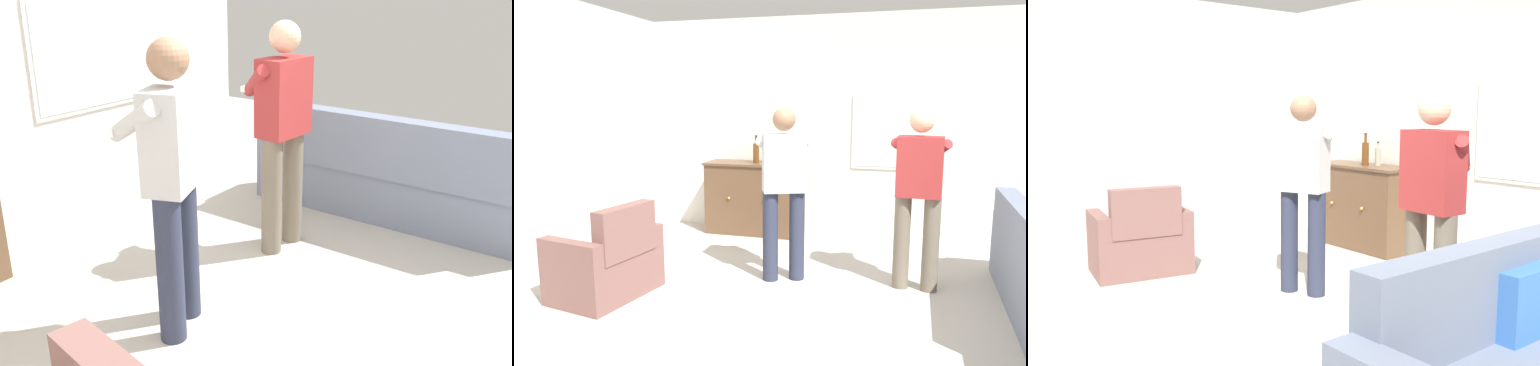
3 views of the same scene
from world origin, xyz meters
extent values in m
plane|color=#B2ADA3|center=(0.00, 0.00, 0.00)|extent=(10.40, 10.40, 0.00)
cube|color=silver|center=(0.00, 2.66, 1.40)|extent=(5.20, 0.12, 2.80)
cube|color=silver|center=(0.73, 2.60, 1.34)|extent=(1.11, 0.02, 0.93)
cube|color=white|center=(0.73, 2.59, 1.34)|extent=(1.03, 0.03, 0.85)
cube|color=beige|center=(-2.66, 0.00, 1.40)|extent=(0.12, 5.20, 2.80)
cube|color=slate|center=(1.81, 0.40, 0.66)|extent=(0.18, 2.07, 0.49)
cube|color=slate|center=(2.02, 1.51, 0.32)|extent=(0.55, 0.18, 0.64)
cube|color=brown|center=(-1.69, -0.09, 0.20)|extent=(0.74, 0.74, 0.40)
cube|color=brown|center=(-1.44, -0.13, 0.62)|extent=(0.25, 0.65, 0.45)
cube|color=brown|center=(-1.76, -0.46, 0.30)|extent=(0.65, 0.23, 0.60)
cube|color=brown|center=(-1.63, 0.29, 0.30)|extent=(0.65, 0.23, 0.60)
cube|color=brown|center=(-1.08, 2.30, 0.45)|extent=(1.17, 0.44, 0.91)
cube|color=brown|center=(-1.08, 2.30, 0.92)|extent=(1.21, 0.48, 0.03)
sphere|color=#B79338|center=(-1.32, 2.06, 0.50)|extent=(0.04, 0.04, 0.04)
sphere|color=#B79338|center=(-0.85, 2.06, 0.50)|extent=(0.04, 0.04, 0.04)
cylinder|color=gray|center=(-0.91, 2.36, 1.03)|extent=(0.06, 0.06, 0.19)
cylinder|color=gray|center=(-0.91, 2.36, 1.16)|extent=(0.02, 0.02, 0.06)
cylinder|color=#262626|center=(-0.91, 2.36, 1.20)|extent=(0.03, 0.03, 0.02)
cylinder|color=#593314|center=(-1.02, 2.28, 1.06)|extent=(0.08, 0.08, 0.25)
cylinder|color=#593314|center=(-1.02, 2.28, 1.24)|extent=(0.03, 0.03, 0.09)
cylinder|color=#262626|center=(-1.02, 2.28, 1.29)|extent=(0.03, 0.03, 0.02)
cylinder|color=#282D42|center=(-0.37, 0.69, 0.44)|extent=(0.15, 0.15, 0.88)
cylinder|color=#282D42|center=(-0.13, 0.79, 0.44)|extent=(0.15, 0.15, 0.88)
cube|color=#B7B7B7|center=(-0.25, 0.74, 1.16)|extent=(0.45, 0.36, 0.55)
sphere|color=#8C664C|center=(-0.25, 0.74, 1.57)|extent=(0.22, 0.22, 0.22)
cylinder|color=#B7B7B7|center=(-0.41, 0.85, 1.27)|extent=(0.19, 0.45, 0.29)
cylinder|color=#B7B7B7|center=(-0.20, 0.93, 1.27)|extent=(0.42, 0.31, 0.29)
cube|color=white|center=(-0.37, 1.04, 1.18)|extent=(0.15, 0.09, 0.04)
cylinder|color=#6B6051|center=(0.87, 0.85, 0.44)|extent=(0.15, 0.15, 0.88)
cylinder|color=#6B6051|center=(1.12, 0.83, 0.44)|extent=(0.15, 0.15, 0.88)
cube|color=#9E2D2D|center=(0.99, 0.84, 1.16)|extent=(0.41, 0.25, 0.55)
sphere|color=#D8AD8C|center=(0.99, 0.84, 1.57)|extent=(0.22, 0.22, 0.22)
cylinder|color=#9E2D2D|center=(0.89, 1.01, 1.27)|extent=(0.35, 0.39, 0.29)
cylinder|color=#9E2D2D|center=(1.12, 0.99, 1.27)|extent=(0.31, 0.42, 0.29)
cube|color=white|center=(1.02, 1.16, 1.18)|extent=(0.15, 0.05, 0.04)
camera|label=1|loc=(-2.35, -1.30, 1.98)|focal=40.00mm
camera|label=2|loc=(0.94, -3.81, 1.76)|focal=35.00mm
camera|label=3|loc=(3.38, -2.28, 1.59)|focal=40.00mm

